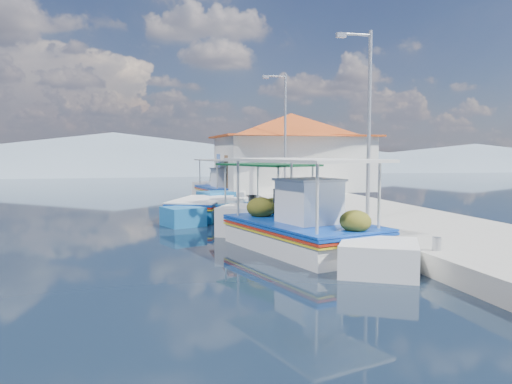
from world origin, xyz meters
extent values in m
plane|color=black|center=(0.00, 0.00, 0.00)|extent=(160.00, 160.00, 0.00)
cube|color=#A09E96|center=(5.90, 6.00, 0.25)|extent=(5.00, 44.00, 0.50)
cylinder|color=#A5A8AD|center=(3.80, -3.00, 0.65)|extent=(0.20, 0.20, 0.30)
cylinder|color=#A5A8AD|center=(3.80, 2.00, 0.65)|extent=(0.20, 0.20, 0.30)
cylinder|color=#A5A8AD|center=(3.80, 8.00, 0.65)|extent=(0.20, 0.20, 0.30)
cylinder|color=#A5A8AD|center=(3.80, 14.00, 0.65)|extent=(0.20, 0.20, 0.30)
cube|color=white|center=(1.71, 0.11, 0.24)|extent=(3.53, 5.13, 1.02)
cube|color=white|center=(2.54, 3.09, 0.37)|extent=(2.32, 2.32, 1.13)
cube|color=white|center=(0.91, -2.78, 0.24)|extent=(2.26, 2.26, 0.97)
cube|color=#0C3DA6|center=(1.71, 0.11, 0.71)|extent=(3.64, 5.29, 0.06)
cube|color=#B0210F|center=(1.71, 0.11, 0.62)|extent=(3.64, 5.29, 0.05)
cube|color=gold|center=(1.71, 0.11, 0.55)|extent=(3.64, 5.29, 0.04)
cube|color=#0C3DA6|center=(1.71, 0.11, 0.79)|extent=(3.65, 5.25, 0.05)
cube|color=brown|center=(1.71, 0.11, 0.75)|extent=(3.32, 4.99, 0.05)
cube|color=white|center=(1.62, -0.20, 1.34)|extent=(1.63, 1.70, 1.18)
cube|color=silver|center=(1.62, -0.20, 1.96)|extent=(1.77, 1.83, 0.06)
cylinder|color=beige|center=(1.32, 2.25, 1.61)|extent=(0.08, 0.08, 1.72)
cylinder|color=beige|center=(3.14, 1.74, 1.61)|extent=(0.08, 0.08, 1.72)
cylinder|color=beige|center=(0.27, -1.53, 1.61)|extent=(0.08, 0.08, 1.72)
cylinder|color=beige|center=(2.10, -2.04, 1.61)|extent=(0.08, 0.08, 1.72)
cube|color=silver|center=(1.71, 0.11, 2.47)|extent=(3.64, 5.16, 0.08)
ellipsoid|color=#4A5316|center=(1.70, 1.67, 1.06)|extent=(0.82, 0.90, 0.61)
ellipsoid|color=#4A5316|center=(2.57, 1.99, 1.01)|extent=(0.69, 0.76, 0.52)
ellipsoid|color=#4A5316|center=(1.40, -1.82, 1.03)|extent=(0.73, 0.80, 0.55)
sphere|color=#FF3508|center=(2.92, 0.44, 1.56)|extent=(0.43, 0.43, 0.43)
cube|color=white|center=(1.93, 4.55, 0.21)|extent=(3.25, 4.09, 0.92)
cube|color=white|center=(2.92, 6.77, 0.33)|extent=(1.80, 1.80, 1.02)
cube|color=white|center=(0.97, 2.41, 0.21)|extent=(1.75, 1.75, 0.87)
cube|color=#0C3DA6|center=(1.93, 4.55, 0.64)|extent=(3.34, 4.21, 0.06)
cube|color=#B0210F|center=(1.93, 4.55, 0.56)|extent=(3.34, 4.21, 0.05)
cube|color=gold|center=(1.93, 4.55, 0.49)|extent=(3.34, 4.21, 0.04)
cube|color=#1A63A0|center=(1.93, 4.55, 0.71)|extent=(3.35, 4.19, 0.05)
cube|color=brown|center=(1.93, 4.55, 0.68)|extent=(3.08, 3.96, 0.05)
cylinder|color=beige|center=(1.84, 6.25, 1.46)|extent=(0.07, 0.07, 1.55)
cylinder|color=beige|center=(3.26, 5.62, 1.46)|extent=(0.07, 0.07, 1.55)
cylinder|color=beige|center=(0.60, 3.49, 1.46)|extent=(0.07, 0.07, 1.55)
cylinder|color=beige|center=(2.02, 2.85, 1.46)|extent=(0.07, 0.07, 1.55)
cube|color=#0B3B1E|center=(1.93, 4.55, 2.23)|extent=(3.34, 4.13, 0.07)
cube|color=#1A63A0|center=(-0.05, 7.56, 0.23)|extent=(3.14, 3.95, 0.98)
cube|color=#1A63A0|center=(-1.02, 9.69, 0.35)|extent=(1.71, 1.71, 1.08)
cube|color=#1A63A0|center=(0.89, 5.50, 0.23)|extent=(1.67, 1.67, 0.92)
cube|color=#0C3DA6|center=(-0.05, 7.56, 0.68)|extent=(3.23, 4.07, 0.06)
cube|color=#B0210F|center=(-0.05, 7.56, 0.60)|extent=(3.23, 4.07, 0.05)
cube|color=gold|center=(-0.05, 7.56, 0.52)|extent=(3.23, 4.07, 0.04)
cube|color=white|center=(-0.05, 7.56, 0.75)|extent=(3.23, 4.05, 0.05)
cube|color=brown|center=(-0.05, 7.56, 0.72)|extent=(2.97, 3.83, 0.05)
cube|color=white|center=(2.18, 15.30, 0.21)|extent=(2.59, 4.14, 0.91)
cube|color=white|center=(2.58, 17.86, 0.33)|extent=(2.03, 2.03, 1.01)
cube|color=white|center=(1.80, 12.82, 0.21)|extent=(1.98, 1.98, 0.87)
cube|color=#0C3DA6|center=(2.18, 15.30, 0.64)|extent=(2.67, 4.27, 0.06)
cube|color=#B0210F|center=(2.18, 15.30, 0.56)|extent=(2.67, 4.27, 0.05)
cube|color=gold|center=(2.18, 15.30, 0.49)|extent=(2.67, 4.27, 0.04)
cube|color=#0C3DA6|center=(2.18, 15.30, 0.70)|extent=(2.68, 4.23, 0.05)
cube|color=brown|center=(2.18, 15.30, 0.67)|extent=(2.42, 4.04, 0.05)
cube|color=white|center=(2.14, 15.02, 1.20)|extent=(1.29, 1.41, 1.06)
cube|color=silver|center=(2.14, 15.02, 1.75)|extent=(1.40, 1.52, 0.06)
cylinder|color=beige|center=(1.63, 17.03, 1.44)|extent=(0.07, 0.07, 1.54)
cylinder|color=beige|center=(3.23, 16.79, 1.44)|extent=(0.07, 0.07, 1.54)
cylinder|color=beige|center=(1.13, 13.81, 1.44)|extent=(0.07, 0.07, 1.54)
cylinder|color=beige|center=(2.73, 13.57, 1.44)|extent=(0.07, 0.07, 1.54)
cube|color=silver|center=(2.18, 15.30, 2.21)|extent=(2.69, 4.16, 0.07)
cube|color=white|center=(6.20, 15.00, 2.00)|extent=(8.00, 6.00, 3.00)
cube|color=#AF4818|center=(6.20, 15.00, 3.55)|extent=(8.64, 6.48, 0.10)
pyramid|color=#AF4818|center=(6.20, 15.00, 4.20)|extent=(10.49, 10.49, 1.40)
cube|color=brown|center=(2.22, 14.00, 1.50)|extent=(0.06, 1.00, 2.00)
cube|color=#0C3DA6|center=(2.22, 16.50, 2.10)|extent=(0.06, 1.20, 0.90)
cylinder|color=#A5A8AD|center=(4.60, 2.00, 3.50)|extent=(0.12, 0.12, 6.00)
cylinder|color=#A5A8AD|center=(4.10, 2.00, 6.35)|extent=(1.00, 0.08, 0.08)
cube|color=#A5A8AD|center=(3.60, 2.00, 6.30)|extent=(0.30, 0.14, 0.14)
cylinder|color=#A5A8AD|center=(4.60, 11.00, 3.50)|extent=(0.12, 0.12, 6.00)
cylinder|color=#A5A8AD|center=(4.10, 11.00, 6.35)|extent=(1.00, 0.08, 0.08)
cube|color=#A5A8AD|center=(3.60, 11.00, 6.30)|extent=(0.30, 0.14, 0.14)
cone|color=gray|center=(-5.00, 56.00, 2.45)|extent=(96.00, 96.00, 5.50)
cone|color=gray|center=(25.00, 56.00, 1.60)|extent=(76.80, 76.80, 3.80)
cone|color=gray|center=(50.00, 56.00, 1.80)|extent=(89.60, 89.60, 4.20)
camera|label=1|loc=(-2.78, -12.75, 2.71)|focal=35.19mm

